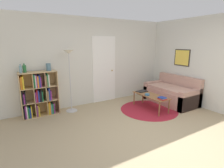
{
  "coord_description": "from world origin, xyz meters",
  "views": [
    {
      "loc": [
        -2.39,
        -2.25,
        1.86
      ],
      "look_at": [
        -0.19,
        1.44,
        0.85
      ],
      "focal_mm": 28.0,
      "sensor_mm": 36.0,
      "label": 1
    }
  ],
  "objects": [
    {
      "name": "bookshelf",
      "position": [
        -1.81,
        2.43,
        0.56
      ],
      "size": [
        0.9,
        0.34,
        1.16
      ],
      "color": "tan",
      "rests_on": "ground_plane"
    },
    {
      "name": "bowl",
      "position": [
        0.89,
        1.3,
        0.44
      ],
      "size": [
        0.13,
        0.13,
        0.05
      ],
      "color": "teal",
      "rests_on": "coffee_table"
    },
    {
      "name": "wall_right",
      "position": [
        2.41,
        1.31,
        1.3
      ],
      "size": [
        0.08,
        5.62,
        2.6
      ],
      "color": "silver",
      "rests_on": "ground_plane"
    },
    {
      "name": "bottle_left",
      "position": [
        -2.15,
        2.41,
        1.25
      ],
      "size": [
        0.06,
        0.06,
        0.22
      ],
      "color": "#6B93A3",
      "rests_on": "bookshelf"
    },
    {
      "name": "couch",
      "position": [
        1.99,
        1.36,
        0.29
      ],
      "size": [
        0.89,
        1.58,
        0.84
      ],
      "color": "tan",
      "rests_on": "ground_plane"
    },
    {
      "name": "bottle_middle",
      "position": [
        -2.07,
        2.46,
        1.25
      ],
      "size": [
        0.08,
        0.08,
        0.22
      ],
      "color": "#236633",
      "rests_on": "bookshelf"
    },
    {
      "name": "wall_back",
      "position": [
        0.01,
        2.65,
        1.29
      ],
      "size": [
        7.78,
        0.11,
        2.6
      ],
      "color": "silver",
      "rests_on": "ground_plane"
    },
    {
      "name": "rug",
      "position": [
        0.92,
        1.25,
        0.0
      ],
      "size": [
        1.61,
        1.61,
        0.01
      ],
      "color": "maroon",
      "rests_on": "ground_plane"
    },
    {
      "name": "coffee_table",
      "position": [
        1.0,
        1.29,
        0.37
      ],
      "size": [
        0.43,
        1.14,
        0.42
      ],
      "color": "brown",
      "rests_on": "ground_plane"
    },
    {
      "name": "ground_plane",
      "position": [
        0.0,
        0.0,
        0.0
      ],
      "size": [
        14.0,
        14.0,
        0.0
      ],
      "primitive_type": "plane",
      "color": "tan"
    },
    {
      "name": "book_stack_on_table",
      "position": [
        0.99,
        0.83,
        0.45
      ],
      "size": [
        0.18,
        0.19,
        0.06
      ],
      "color": "#B21E23",
      "rests_on": "coffee_table"
    },
    {
      "name": "laptop",
      "position": [
        1.02,
        1.7,
        0.43
      ],
      "size": [
        0.33,
        0.26,
        0.02
      ],
      "color": "black",
      "rests_on": "coffee_table"
    },
    {
      "name": "vase_on_shelf",
      "position": [
        -1.51,
        2.43,
        1.26
      ],
      "size": [
        0.12,
        0.12,
        0.19
      ],
      "color": "slate",
      "rests_on": "bookshelf"
    },
    {
      "name": "floor_lamp",
      "position": [
        -1.01,
        2.29,
        1.34
      ],
      "size": [
        0.31,
        0.31,
        1.69
      ],
      "color": "#B7B7BC",
      "rests_on": "ground_plane"
    }
  ]
}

